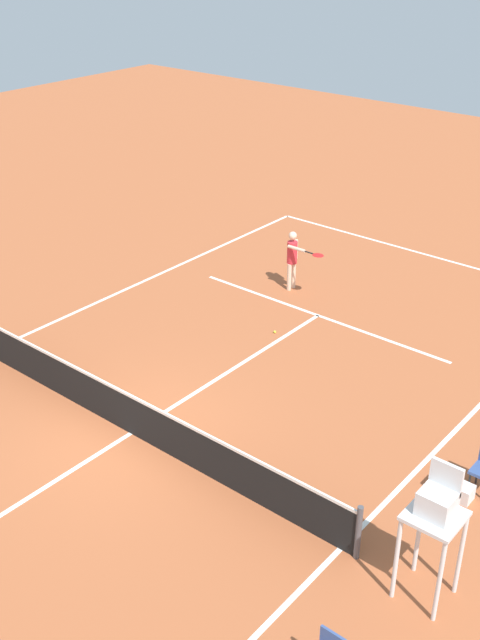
{
  "coord_description": "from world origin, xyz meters",
  "views": [
    {
      "loc": [
        -9.8,
        8.4,
        9.37
      ],
      "look_at": [
        0.45,
        -4.01,
        0.8
      ],
      "focal_mm": 43.4,
      "sensor_mm": 36.0,
      "label": 1
    }
  ],
  "objects_px": {
    "player_serving": "(293,256)",
    "tennis_ball": "(275,332)",
    "umpire_chair": "(436,514)",
    "equipment_bag": "(452,488)"
  },
  "relations": [
    {
      "from": "tennis_ball",
      "to": "equipment_bag",
      "type": "height_order",
      "value": "equipment_bag"
    },
    {
      "from": "umpire_chair",
      "to": "equipment_bag",
      "type": "distance_m",
      "value": 2.88
    },
    {
      "from": "player_serving",
      "to": "equipment_bag",
      "type": "distance_m",
      "value": 8.92
    },
    {
      "from": "player_serving",
      "to": "tennis_ball",
      "type": "bearing_deg",
      "value": 26.66
    },
    {
      "from": "player_serving",
      "to": "umpire_chair",
      "type": "height_order",
      "value": "umpire_chair"
    },
    {
      "from": "umpire_chair",
      "to": "equipment_bag",
      "type": "relative_size",
      "value": 3.17
    },
    {
      "from": "player_serving",
      "to": "tennis_ball",
      "type": "xyz_separation_m",
      "value": [
        -1.16,
        2.32,
        -0.98
      ]
    },
    {
      "from": "tennis_ball",
      "to": "umpire_chair",
      "type": "height_order",
      "value": "umpire_chair"
    },
    {
      "from": "tennis_ball",
      "to": "equipment_bag",
      "type": "bearing_deg",
      "value": 155.72
    },
    {
      "from": "equipment_bag",
      "to": "tennis_ball",
      "type": "bearing_deg",
      "value": -24.28
    }
  ]
}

